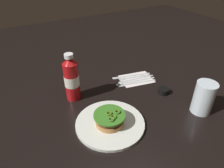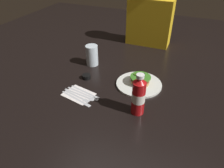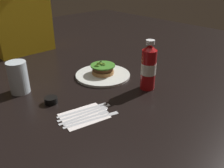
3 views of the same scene
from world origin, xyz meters
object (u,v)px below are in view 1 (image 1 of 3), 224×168
Objects in this scene: dinner_plate at (110,123)px; napkin at (136,79)px; water_glass at (204,98)px; butter_knife at (135,83)px; ketchup_bottle at (72,79)px; burger_sandwich at (110,119)px; table_knife at (133,81)px; steak_knife at (129,76)px; fork_utensil at (132,77)px; condiment_cup at (163,91)px; spoon_utensil at (131,79)px.

dinner_plate reaches higher than napkin.
butter_knife is at bearing -68.92° from water_glass.
ketchup_bottle is 0.56m from water_glass.
ketchup_bottle is at bearing -76.77° from burger_sandwich.
burger_sandwich is 0.60× the size of butter_knife.
butter_knife is (0.00, 0.02, 0.00)m from table_knife.
dinner_plate is at bearing 37.93° from napkin.
steak_knife is (-0.27, -0.27, -0.03)m from burger_sandwich.
steak_knife is at bearing -101.67° from table_knife.
fork_utensil is at bearing 101.72° from steak_knife.
fork_utensil is at bearing -114.36° from table_knife.
table_knife is (0.07, -0.15, -0.01)m from condiment_cup.
water_glass reaches higher than table_knife.
burger_sandwich is 0.60× the size of spoon_utensil.
napkin is at bearing -137.16° from butter_knife.
dinner_plate is 1.29× the size of steak_knife.
steak_knife is at bearing -135.10° from burger_sandwich.
butter_knife is at bearing 172.29° from ketchup_bottle.
napkin is at bearing 171.67° from spoon_utensil.
steak_knife is 0.07m from butter_knife.
steak_knife is (-0.27, -0.26, -0.00)m from dinner_plate.
burger_sandwich reaches higher than spoon_utensil.
dinner_plate is 1.66× the size of napkin.
burger_sandwich is at bearing 42.13° from fork_utensil.
steak_knife is at bearing -100.78° from butter_knife.
butter_knife is (0.03, 0.03, 0.00)m from napkin.
steak_knife and fork_utensil have the same top height.
burger_sandwich is (0.00, 0.00, 0.03)m from dinner_plate.
water_glass is at bearing 162.27° from dinner_plate.
napkin is 0.03m from spoon_utensil.
fork_utensil is 0.06m from butter_knife.
butter_knife is at bearing 79.22° from steak_knife.
ketchup_bottle is at bearing 1.70° from fork_utensil.
burger_sandwich is 0.25m from ketchup_bottle.
steak_knife is at bearing -174.61° from ketchup_bottle.
water_glass is 0.35m from table_knife.
spoon_utensil is (0.02, 0.02, 0.00)m from fork_utensil.
burger_sandwich is at bearing 103.23° from ketchup_bottle.
dinner_plate is 0.33m from table_knife.
burger_sandwich is 0.33m from condiment_cup.
ketchup_bottle reaches higher than steak_knife.
ketchup_bottle is 0.33m from butter_knife.
spoon_utensil is (0.03, -0.00, 0.00)m from napkin.
condiment_cup is 0.18m from spoon_utensil.
condiment_cup is at bearing 114.44° from table_knife.
steak_knife is at bearing -66.68° from napkin.
burger_sandwich is 0.35m from spoon_utensil.
spoon_utensil is at bearing -138.27° from burger_sandwich.
dinner_plate is 0.36m from fork_utensil.
ketchup_bottle is 1.06× the size of steak_knife.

